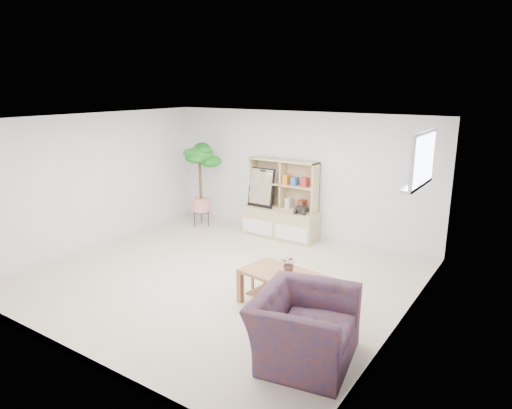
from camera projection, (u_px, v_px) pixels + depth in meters
The scene contains 14 objects.
floor at pixel (217, 279), 6.95m from camera, with size 5.50×5.00×0.01m, color #BFB2A1.
ceiling at pixel (214, 119), 6.34m from camera, with size 5.50×5.00×0.01m, color silver.
walls at pixel (216, 203), 6.65m from camera, with size 5.51×5.01×2.40m.
baseboard at pixel (217, 276), 6.94m from camera, with size 5.50×5.00×0.10m, color silver, non-canonical shape.
window at pixel (424, 159), 5.46m from camera, with size 0.10×0.98×0.68m, color white, non-canonical shape.
window_sill at pixel (416, 185), 5.58m from camera, with size 0.14×1.00×0.04m, color silver.
storage_unit at pixel (280, 200), 8.68m from camera, with size 1.50×0.51×1.50m, color tan, non-canonical shape.
poster at pixel (261, 187), 8.82m from camera, with size 0.55×0.13×0.76m, color yellow, non-canonical shape.
toy_truck at pixel (301, 210), 8.39m from camera, with size 0.30×0.20×0.16m, color black, non-canonical shape.
coffee_table at pixel (285, 290), 6.02m from camera, with size 1.16×0.63×0.48m, color brown, non-canonical shape.
table_plant at pixel (289, 264), 5.96m from camera, with size 0.22×0.19×0.24m, color #195A21.
floor_tree at pixel (200, 185), 9.36m from camera, with size 0.64×0.64×1.73m, color #13641E, non-canonical shape.
armchair at pixel (304, 323), 4.83m from camera, with size 1.14×0.99×0.85m, color navy.
sill_plant at pixel (416, 174), 5.50m from camera, with size 0.14×0.11×0.25m, color #13641E.
Camera 1 is at (4.06, -5.03, 2.87)m, focal length 32.00 mm.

